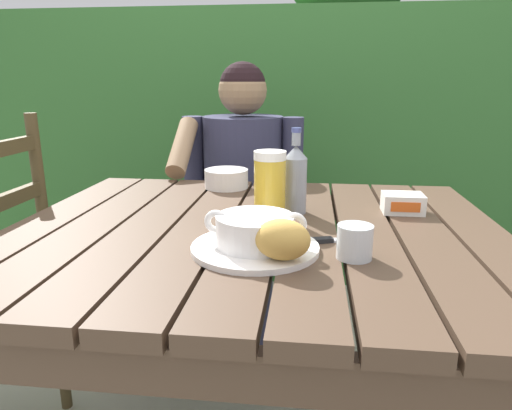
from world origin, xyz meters
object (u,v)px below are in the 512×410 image
object	(u,v)px
table_knife	(331,240)
beer_glass	(270,185)
chair_near_diner	(249,229)
soup_bowl	(255,230)
diner_bowl	(226,179)
person_eating	(241,186)
bread_roll	(282,239)
beer_bottle	(295,178)
serving_plate	(255,248)
water_glass_small	(355,242)
butter_tub	(403,203)

from	to	relation	value
table_knife	beer_glass	bearing A→B (deg)	133.01
chair_near_diner	soup_bowl	bearing A→B (deg)	-81.60
diner_bowl	person_eating	bearing A→B (deg)	90.51
chair_near_diner	beer_glass	world-z (taller)	beer_glass
beer_glass	diner_bowl	distance (m)	0.37
bread_roll	beer_bottle	world-z (taller)	beer_bottle
bread_roll	diner_bowl	size ratio (longest dim) A/B	0.84
beer_glass	diner_bowl	bearing A→B (deg)	117.53
person_eating	soup_bowl	bearing A→B (deg)	-79.61
soup_bowl	diner_bowl	size ratio (longest dim) A/B	1.49
serving_plate	water_glass_small	xyz separation A→B (m)	(0.20, -0.02, 0.03)
chair_near_diner	butter_tub	xyz separation A→B (m)	(0.52, -0.77, 0.34)
water_glass_small	table_knife	size ratio (longest dim) A/B	0.49
beer_glass	beer_bottle	world-z (taller)	beer_bottle
chair_near_diner	beer_glass	size ratio (longest dim) A/B	5.18
serving_plate	bread_roll	distance (m)	0.10
soup_bowl	butter_tub	distance (m)	0.48
soup_bowl	chair_near_diner	bearing A→B (deg)	98.40
chair_near_diner	table_knife	world-z (taller)	chair_near_diner
serving_plate	soup_bowl	distance (m)	0.04
water_glass_small	bread_roll	bearing A→B (deg)	-159.57
chair_near_diner	diner_bowl	size ratio (longest dim) A/B	6.31
person_eating	bread_roll	world-z (taller)	person_eating
beer_bottle	table_knife	size ratio (longest dim) A/B	1.54
beer_glass	beer_bottle	size ratio (longest dim) A/B	0.77
bread_roll	beer_glass	size ratio (longest dim) A/B	0.69
chair_near_diner	water_glass_small	distance (m)	1.22
chair_near_diner	beer_bottle	xyz separation A→B (m)	(0.23, -0.80, 0.41)
butter_tub	diner_bowl	size ratio (longest dim) A/B	0.74
person_eating	table_knife	bearing A→B (deg)	-68.62
diner_bowl	beer_glass	bearing A→B (deg)	-62.47
chair_near_diner	water_glass_small	world-z (taller)	chair_near_diner
beer_glass	table_knife	distance (m)	0.23
serving_plate	bread_roll	size ratio (longest dim) A/B	2.23
soup_bowl	water_glass_small	distance (m)	0.20
bread_roll	butter_tub	bearing A→B (deg)	53.35
soup_bowl	diner_bowl	xyz separation A→B (m)	(-0.16, 0.56, -0.02)
beer_glass	beer_bottle	xyz separation A→B (m)	(0.06, 0.06, 0.01)
soup_bowl	diner_bowl	distance (m)	0.58
water_glass_small	diner_bowl	xyz separation A→B (m)	(-0.36, 0.58, -0.00)
table_knife	diner_bowl	size ratio (longest dim) A/B	1.03
chair_near_diner	soup_bowl	world-z (taller)	chair_near_diner
chair_near_diner	soup_bowl	distance (m)	1.16
beer_bottle	water_glass_small	size ratio (longest dim) A/B	3.17
diner_bowl	table_knife	bearing A→B (deg)	-56.72
person_eating	diner_bowl	size ratio (longest dim) A/B	8.37
bread_roll	diner_bowl	distance (m)	0.67
diner_bowl	beer_bottle	bearing A→B (deg)	-48.98
soup_bowl	beer_glass	size ratio (longest dim) A/B	1.23
chair_near_diner	table_knife	xyz separation A→B (m)	(0.32, -1.02, 0.32)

